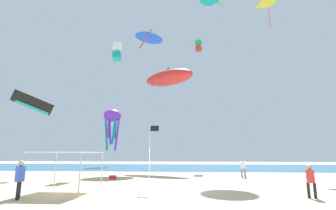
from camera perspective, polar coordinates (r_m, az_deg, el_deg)
name	(u,v)px	position (r m, az deg, el deg)	size (l,w,h in m)	color
ground	(167,192)	(15.78, -0.31, -19.18)	(110.00, 110.00, 0.10)	#D1BA8C
ocean_strip	(181,167)	(42.70, 2.96, -13.94)	(110.00, 22.20, 0.03)	#28608C
canopy_tent	(67,154)	(16.12, -21.95, -10.24)	(3.18, 3.38, 2.29)	#B2B2B7
person_near_tent	(20,176)	(14.71, -30.70, -13.82)	(0.44, 0.45, 1.85)	black
person_leftmost	(243,166)	(25.19, 16.75, -13.17)	(0.47, 0.42, 1.79)	slate
person_central	(311,178)	(14.97, 29.75, -14.35)	(0.43, 0.39, 1.63)	black
banner_flag	(151,151)	(16.08, -3.99, -10.39)	(0.61, 0.06, 3.95)	silver
cooler_box	(113,177)	(23.13, -12.50, -15.78)	(0.57, 0.37, 0.35)	red
kite_box_green	(198,46)	(44.96, 6.97, 13.27)	(1.22, 1.19, 1.97)	green
kite_octopus_purple	(112,118)	(45.70, -12.57, -2.80)	(4.04, 4.04, 7.27)	purple
kite_inflatable_red	(169,77)	(35.55, 0.14, 6.29)	(7.81, 5.53, 2.75)	red
kite_diamond_yellow	(268,4)	(40.39, 21.86, 20.68)	(3.63, 3.68, 4.29)	yellow
kite_parafoil_black	(33,103)	(27.65, -28.46, 0.47)	(3.66, 2.11, 2.37)	black
kite_box_white	(117,51)	(32.59, -11.54, 11.87)	(1.11, 1.24, 2.24)	white
kite_delta_blue	(149,36)	(42.19, -4.27, 15.47)	(5.23, 5.16, 3.81)	blue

